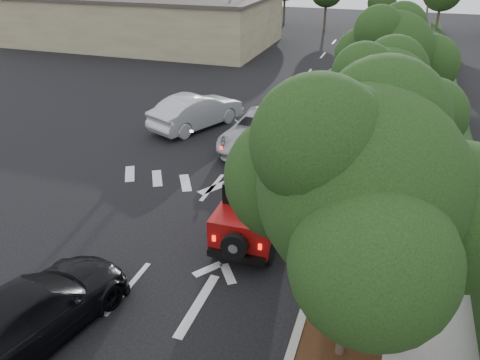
% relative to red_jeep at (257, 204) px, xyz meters
% --- Properties ---
extents(ground, '(120.00, 120.00, 0.00)m').
position_rel_red_jeep_xyz_m(ground, '(-2.43, -3.63, -1.02)').
color(ground, black).
rests_on(ground, ground).
extents(curb, '(0.20, 70.00, 0.15)m').
position_rel_red_jeep_xyz_m(curb, '(2.17, 8.37, -0.94)').
color(curb, '#9E9B93').
rests_on(curb, ground).
extents(planting_strip, '(1.80, 70.00, 0.12)m').
position_rel_red_jeep_xyz_m(planting_strip, '(3.17, 8.37, -0.96)').
color(planting_strip, black).
rests_on(planting_strip, ground).
extents(sidewalk, '(2.00, 70.00, 0.12)m').
position_rel_red_jeep_xyz_m(sidewalk, '(5.07, 8.37, -0.96)').
color(sidewalk, gray).
rests_on(sidewalk, ground).
extents(hedge, '(0.80, 70.00, 0.80)m').
position_rel_red_jeep_xyz_m(hedge, '(6.47, 8.37, -0.62)').
color(hedge, black).
rests_on(hedge, ground).
extents(commercial_building, '(22.00, 12.00, 4.00)m').
position_rel_red_jeep_xyz_m(commercial_building, '(-18.43, 26.37, 0.98)').
color(commercial_building, gray).
rests_on(commercial_building, ground).
extents(transmission_tower, '(7.00, 4.00, 28.00)m').
position_rel_red_jeep_xyz_m(transmission_tower, '(3.57, 44.37, -1.02)').
color(transmission_tower, slate).
rests_on(transmission_tower, ground).
extents(street_tree_near, '(3.80, 3.80, 5.92)m').
position_rel_red_jeep_xyz_m(street_tree_near, '(3.17, -4.13, -1.02)').
color(street_tree_near, black).
rests_on(street_tree_near, ground).
extents(street_tree_mid, '(3.20, 3.20, 5.32)m').
position_rel_red_jeep_xyz_m(street_tree_mid, '(3.17, 2.87, -1.02)').
color(street_tree_mid, black).
rests_on(street_tree_mid, ground).
extents(street_tree_far, '(3.40, 3.40, 5.62)m').
position_rel_red_jeep_xyz_m(street_tree_far, '(3.17, 9.37, -1.02)').
color(street_tree_far, black).
rests_on(street_tree_far, ground).
extents(light_pole_a, '(2.00, 0.22, 9.00)m').
position_rel_red_jeep_xyz_m(light_pole_a, '(-8.93, 22.37, -1.02)').
color(light_pole_a, slate).
rests_on(light_pole_a, ground).
extents(light_pole_b, '(2.00, 0.22, 9.00)m').
position_rel_red_jeep_xyz_m(light_pole_b, '(-9.93, 34.37, -1.02)').
color(light_pole_b, slate).
rests_on(light_pole_b, ground).
extents(red_jeep, '(1.82, 3.95, 2.00)m').
position_rel_red_jeep_xyz_m(red_jeep, '(0.00, 0.00, 0.00)').
color(red_jeep, black).
rests_on(red_jeep, ground).
extents(silver_suv_ahead, '(2.69, 5.40, 1.47)m').
position_rel_red_jeep_xyz_m(silver_suv_ahead, '(-1.93, 6.71, -0.28)').
color(silver_suv_ahead, '#AEB0B6').
rests_on(silver_suv_ahead, ground).
extents(black_suv_oncoming, '(2.94, 5.19, 1.42)m').
position_rel_red_jeep_xyz_m(black_suv_oncoming, '(-3.53, -5.75, -0.31)').
color(black_suv_oncoming, black).
rests_on(black_suv_oncoming, ground).
extents(silver_sedan_oncoming, '(3.57, 5.21, 1.63)m').
position_rel_red_jeep_xyz_m(silver_sedan_oncoming, '(-5.51, 8.08, -0.20)').
color(silver_sedan_oncoming, '#B5B8BD').
rests_on(silver_sedan_oncoming, ground).
extents(parked_suv, '(4.95, 2.39, 1.63)m').
position_rel_red_jeep_xyz_m(parked_suv, '(-12.49, 23.08, -0.20)').
color(parked_suv, '#B8BCC0').
rests_on(parked_suv, ground).
extents(terracotta_planter, '(0.67, 0.67, 1.17)m').
position_rel_red_jeep_xyz_m(terracotta_planter, '(4.17, -3.34, -0.23)').
color(terracotta_planter, brown).
rests_on(terracotta_planter, ground).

